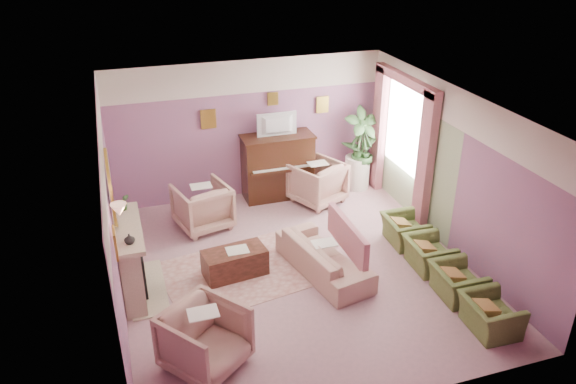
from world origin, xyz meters
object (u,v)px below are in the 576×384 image
object	(u,v)px
coffee_table	(235,263)
floral_armchair_front	(205,336)
floral_armchair_right	(317,180)
olive_chair_b	(457,278)
olive_chair_d	(405,226)
floral_armchair_left	(202,204)
piano	(278,167)
television	(278,123)
side_table	(357,172)
olive_chair_a	(491,310)
olive_chair_c	(429,250)
sofa	(324,252)

from	to	relation	value
coffee_table	floral_armchair_front	xyz separation A→B (m)	(-0.81, -1.89, 0.25)
floral_armchair_right	olive_chair_b	bearing A→B (deg)	-75.94
olive_chair_d	floral_armchair_left	bearing A→B (deg)	153.12
piano	television	xyz separation A→B (m)	(0.00, -0.05, 0.95)
floral_armchair_right	floral_armchair_front	bearing A→B (deg)	-127.39
floral_armchair_left	side_table	world-z (taller)	floral_armchair_left
television	olive_chair_a	xyz separation A→B (m)	(1.59, -4.88, -1.26)
coffee_table	floral_armchair_left	size ratio (longest dim) A/B	1.05
coffee_table	olive_chair_c	world-z (taller)	olive_chair_c
sofa	olive_chair_b	world-z (taller)	sofa
coffee_table	olive_chair_d	bearing A→B (deg)	0.83
piano	side_table	distance (m)	1.75
television	side_table	bearing A→B (deg)	-2.33
coffee_table	floral_armchair_left	world-z (taller)	floral_armchair_left
sofa	olive_chair_b	distance (m)	2.09
coffee_table	olive_chair_c	bearing A→B (deg)	-14.14
olive_chair_a	floral_armchair_front	bearing A→B (deg)	172.29
coffee_table	olive_chair_b	distance (m)	3.47
television	coffee_table	distance (m)	3.19
sofa	side_table	size ratio (longest dim) A/B	2.74
olive_chair_b	olive_chair_d	xyz separation A→B (m)	(0.00, 1.64, 0.00)
television	side_table	xyz separation A→B (m)	(1.72, -0.07, -1.25)
floral_armchair_right	olive_chair_a	size ratio (longest dim) A/B	1.22
side_table	floral_armchair_front	bearing A→B (deg)	-133.26
olive_chair_a	side_table	xyz separation A→B (m)	(0.14, 4.81, 0.01)
coffee_table	floral_armchair_right	distance (m)	2.98
side_table	olive_chair_b	bearing A→B (deg)	-91.98
sofa	floral_armchair_right	xyz separation A→B (m)	(0.78, 2.39, 0.09)
olive_chair_c	olive_chair_b	bearing A→B (deg)	-90.00
sofa	floral_armchair_front	world-z (taller)	floral_armchair_front
piano	olive_chair_c	size ratio (longest dim) A/B	1.80
floral_armchair_left	olive_chair_b	size ratio (longest dim) A/B	1.22
sofa	olive_chair_d	distance (m)	1.74
olive_chair_d	coffee_table	bearing A→B (deg)	-179.17
piano	olive_chair_b	size ratio (longest dim) A/B	1.80
piano	floral_armchair_front	bearing A→B (deg)	-117.63
coffee_table	olive_chair_c	xyz separation A→B (m)	(3.08, -0.78, 0.11)
television	olive_chair_d	distance (m)	3.16
floral_armchair_left	olive_chair_b	bearing A→B (deg)	-45.19
olive_chair_b	sofa	bearing A→B (deg)	144.00
sofa	olive_chair_c	bearing A→B (deg)	-13.54
olive_chair_a	olive_chair_d	size ratio (longest dim) A/B	1.00
olive_chair_a	olive_chair_b	world-z (taller)	same
floral_armchair_left	floral_armchair_front	size ratio (longest dim) A/B	1.00
television	olive_chair_a	distance (m)	5.28
floral_armchair_left	olive_chair_d	xyz separation A→B (m)	(3.28, -1.66, -0.14)
piano	floral_armchair_left	xyz separation A→B (m)	(-1.70, -0.80, -0.18)
olive_chair_d	side_table	distance (m)	2.35
piano	floral_armchair_right	size ratio (longest dim) A/B	1.48
piano	olive_chair_a	xyz separation A→B (m)	(1.59, -4.93, -0.31)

